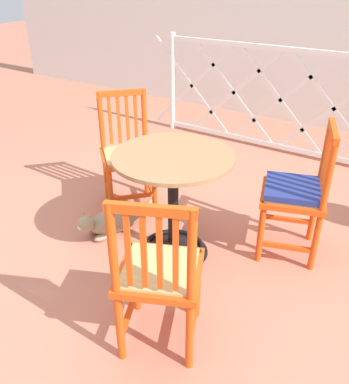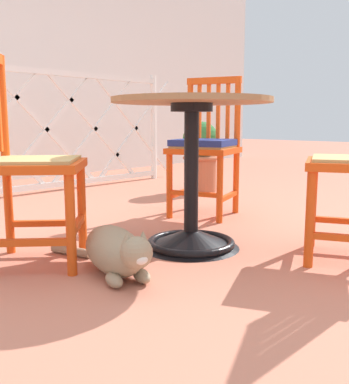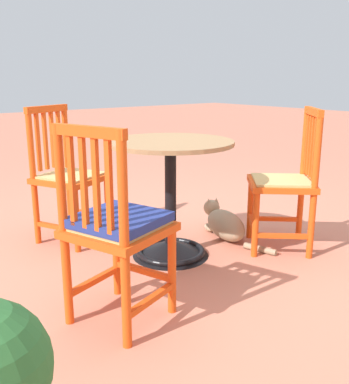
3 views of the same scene
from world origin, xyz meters
name	(u,v)px [view 3 (image 3 of 3)]	position (x,y,z in m)	size (l,w,h in m)	color
ground_plane	(164,247)	(0.00, 0.00, 0.00)	(24.00, 24.00, 0.00)	#C6755B
cafe_table	(171,212)	(0.05, 0.13, 0.28)	(0.76, 0.76, 0.73)	black
orange_chair_facing_out	(68,178)	(0.40, -0.54, 0.43)	(0.53, 0.53, 0.91)	#E04C14
orange_chair_near_fence	(116,228)	(0.71, 0.58, 0.45)	(0.50, 0.50, 0.91)	#E04C14
orange_chair_at_corner	(286,184)	(-0.61, 0.49, 0.43)	(0.57, 0.57, 0.91)	#E04C14
tabby_cat	(224,223)	(-0.46, 0.10, 0.10)	(0.34, 0.74, 0.23)	#9E896B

